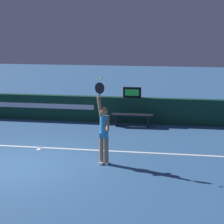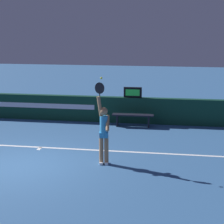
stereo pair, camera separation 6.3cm
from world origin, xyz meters
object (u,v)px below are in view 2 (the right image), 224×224
(tennis_player, at_px, (104,131))
(courtside_bench_near, at_px, (133,117))
(speed_display, at_px, (133,92))
(tennis_ball, at_px, (101,78))

(tennis_player, bearing_deg, courtside_bench_near, 85.60)
(tennis_player, bearing_deg, speed_display, 87.11)
(tennis_ball, bearing_deg, speed_display, 86.70)
(speed_display, distance_m, tennis_ball, 5.56)
(speed_display, bearing_deg, tennis_ball, -93.30)
(tennis_ball, height_order, courtside_bench_near, tennis_ball)
(tennis_player, distance_m, courtside_bench_near, 4.72)
(tennis_ball, distance_m, courtside_bench_near, 5.26)
(tennis_player, bearing_deg, tennis_ball, -115.62)
(tennis_player, relative_size, tennis_ball, 38.27)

